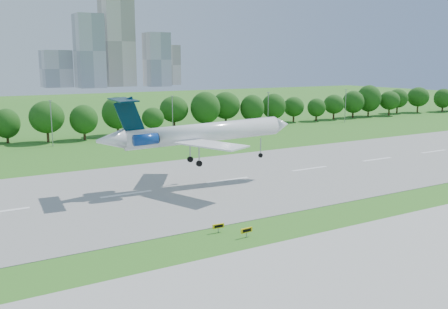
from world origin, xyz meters
TOP-DOWN VIEW (x-y plane):
  - ground at (0.00, 0.00)m, footprint 600.00×600.00m
  - runway at (0.00, 25.00)m, footprint 400.00×45.00m
  - taxiway at (0.00, -18.00)m, footprint 400.00×23.00m
  - tree_line at (0.00, 92.00)m, footprint 288.40×8.40m
  - light_poles at (-2.50, 82.00)m, footprint 175.90×0.25m
  - skyline at (100.16, 390.61)m, footprint 127.00×52.00m
  - airliner at (-6.80, 25.16)m, footprint 37.49×27.21m
  - taxi_sign_left at (-13.90, -2.79)m, footprint 1.76×0.34m
  - taxi_sign_centre at (-16.11, 0.60)m, footprint 1.66×0.30m
  - service_vehicle_b at (-2.57, 79.33)m, footprint 3.57×2.30m

SIDE VIEW (x-z plane):
  - ground at x=0.00m, z-range 0.00..0.00m
  - runway at x=0.00m, z-range 0.00..0.08m
  - taxiway at x=0.00m, z-range 0.00..0.08m
  - service_vehicle_b at x=-2.57m, z-range 0.00..1.13m
  - taxi_sign_centre at x=-16.11m, z-range 0.28..1.44m
  - taxi_sign_left at x=-13.90m, z-range 0.29..1.52m
  - tree_line at x=0.00m, z-range 0.99..11.39m
  - light_poles at x=-2.50m, z-range 0.24..12.43m
  - airliner at x=-6.80m, z-range 3.28..15.87m
  - skyline at x=100.16m, z-range -9.54..70.46m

